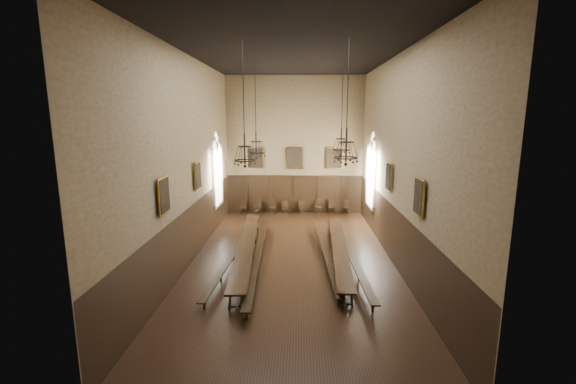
{
  "coord_description": "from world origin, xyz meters",
  "views": [
    {
      "loc": [
        0.3,
        -16.41,
        6.37
      ],
      "look_at": [
        -0.22,
        1.5,
        2.87
      ],
      "focal_mm": 24.0,
      "sensor_mm": 36.0,
      "label": 1
    }
  ],
  "objects_px": {
    "bench_left_inner": "(258,256)",
    "chair_6": "(332,210)",
    "bench_right_outer": "(349,253)",
    "chair_3": "(285,210)",
    "table_left": "(247,252)",
    "chair_1": "(259,209)",
    "chair_7": "(346,210)",
    "chair_0": "(243,210)",
    "chair_4": "(302,210)",
    "table_right": "(339,255)",
    "chandelier_back_right": "(341,144)",
    "chair_5": "(318,210)",
    "chandelier_back_left": "(256,147)",
    "bench_left_outer": "(234,256)",
    "chair_2": "(273,210)",
    "bench_right_inner": "(326,254)",
    "chandelier_front_left": "(245,152)",
    "chandelier_front_right": "(346,150)"
  },
  "relations": [
    {
      "from": "chair_4",
      "to": "chair_5",
      "type": "relative_size",
      "value": 0.91
    },
    {
      "from": "bench_left_outer",
      "to": "chair_7",
      "type": "relative_size",
      "value": 10.05
    },
    {
      "from": "table_right",
      "to": "chair_0",
      "type": "xyz_separation_m",
      "value": [
        -5.51,
        8.63,
        -0.09
      ]
    },
    {
      "from": "chair_2",
      "to": "chair_7",
      "type": "height_order",
      "value": "chair_7"
    },
    {
      "from": "chandelier_front_left",
      "to": "chair_2",
      "type": "bearing_deg",
      "value": 88.9
    },
    {
      "from": "chair_6",
      "to": "chandelier_front_right",
      "type": "height_order",
      "value": "chandelier_front_right"
    },
    {
      "from": "table_left",
      "to": "chair_0",
      "type": "distance_m",
      "value": 8.57
    },
    {
      "from": "bench_right_outer",
      "to": "chair_6",
      "type": "height_order",
      "value": "chair_6"
    },
    {
      "from": "chandelier_back_right",
      "to": "bench_right_inner",
      "type": "bearing_deg",
      "value": -110.38
    },
    {
      "from": "table_right",
      "to": "chair_0",
      "type": "height_order",
      "value": "chair_0"
    },
    {
      "from": "chair_2",
      "to": "chair_6",
      "type": "distance_m",
      "value": 3.96
    },
    {
      "from": "chandelier_front_left",
      "to": "table_right",
      "type": "bearing_deg",
      "value": 32.75
    },
    {
      "from": "chair_4",
      "to": "chandelier_back_right",
      "type": "height_order",
      "value": "chandelier_back_right"
    },
    {
      "from": "table_right",
      "to": "chair_7",
      "type": "height_order",
      "value": "chair_7"
    },
    {
      "from": "bench_right_outer",
      "to": "chair_7",
      "type": "xyz_separation_m",
      "value": [
        0.82,
        8.32,
        -0.01
      ]
    },
    {
      "from": "chair_1",
      "to": "chair_2",
      "type": "distance_m",
      "value": 0.94
    },
    {
      "from": "table_left",
      "to": "chair_1",
      "type": "bearing_deg",
      "value": 92.47
    },
    {
      "from": "table_left",
      "to": "chair_4",
      "type": "distance_m",
      "value": 8.91
    },
    {
      "from": "bench_left_outer",
      "to": "chair_5",
      "type": "relative_size",
      "value": 9.85
    },
    {
      "from": "chair_1",
      "to": "chandelier_front_right",
      "type": "bearing_deg",
      "value": -65.06
    },
    {
      "from": "chair_3",
      "to": "chair_0",
      "type": "bearing_deg",
      "value": 165.99
    },
    {
      "from": "chair_7",
      "to": "bench_right_outer",
      "type": "bearing_deg",
      "value": -78.25
    },
    {
      "from": "table_right",
      "to": "chair_1",
      "type": "distance_m",
      "value": 9.71
    },
    {
      "from": "bench_left_inner",
      "to": "chair_3",
      "type": "distance_m",
      "value": 8.93
    },
    {
      "from": "bench_right_inner",
      "to": "chandelier_back_right",
      "type": "height_order",
      "value": "chandelier_back_right"
    },
    {
      "from": "table_left",
      "to": "chair_7",
      "type": "bearing_deg",
      "value": 57.42
    },
    {
      "from": "chair_1",
      "to": "chair_7",
      "type": "relative_size",
      "value": 1.03
    },
    {
      "from": "bench_right_outer",
      "to": "chandelier_back_left",
      "type": "relative_size",
      "value": 2.29
    },
    {
      "from": "chair_1",
      "to": "chandelier_back_right",
      "type": "height_order",
      "value": "chandelier_back_right"
    },
    {
      "from": "bench_left_outer",
      "to": "chair_3",
      "type": "distance_m",
      "value": 8.99
    },
    {
      "from": "chair_1",
      "to": "chair_7",
      "type": "height_order",
      "value": "chair_1"
    },
    {
      "from": "chandelier_front_right",
      "to": "bench_right_inner",
      "type": "bearing_deg",
      "value": 98.69
    },
    {
      "from": "chair_0",
      "to": "chair_5",
      "type": "relative_size",
      "value": 0.92
    },
    {
      "from": "bench_left_inner",
      "to": "chair_6",
      "type": "distance_m",
      "value": 9.75
    },
    {
      "from": "bench_left_inner",
      "to": "chair_3",
      "type": "bearing_deg",
      "value": 84.16
    },
    {
      "from": "chandelier_back_left",
      "to": "table_left",
      "type": "bearing_deg",
      "value": -94.22
    },
    {
      "from": "bench_right_inner",
      "to": "chandelier_front_right",
      "type": "bearing_deg",
      "value": -81.31
    },
    {
      "from": "chair_2",
      "to": "chair_4",
      "type": "relative_size",
      "value": 1.06
    },
    {
      "from": "chair_1",
      "to": "chandelier_back_right",
      "type": "bearing_deg",
      "value": -49.06
    },
    {
      "from": "chair_3",
      "to": "chair_5",
      "type": "distance_m",
      "value": 2.2
    },
    {
      "from": "bench_right_outer",
      "to": "chandelier_front_left",
      "type": "relative_size",
      "value": 2.42
    },
    {
      "from": "table_left",
      "to": "chair_2",
      "type": "distance_m",
      "value": 8.47
    },
    {
      "from": "bench_right_outer",
      "to": "chandelier_back_left",
      "type": "xyz_separation_m",
      "value": [
        -4.42,
        2.44,
        4.58
      ]
    },
    {
      "from": "chandelier_back_left",
      "to": "chair_2",
      "type": "bearing_deg",
      "value": 86.26
    },
    {
      "from": "chair_0",
      "to": "chair_4",
      "type": "height_order",
      "value": "chair_0"
    },
    {
      "from": "chair_2",
      "to": "table_right",
      "type": "bearing_deg",
      "value": -66.79
    },
    {
      "from": "bench_left_inner",
      "to": "chair_1",
      "type": "bearing_deg",
      "value": 95.78
    },
    {
      "from": "bench_left_inner",
      "to": "bench_right_inner",
      "type": "distance_m",
      "value": 3.06
    },
    {
      "from": "table_right",
      "to": "chandelier_back_right",
      "type": "height_order",
      "value": "chandelier_back_right"
    },
    {
      "from": "chair_3",
      "to": "chair_6",
      "type": "distance_m",
      "value": 3.1
    }
  ]
}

